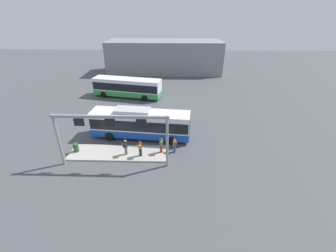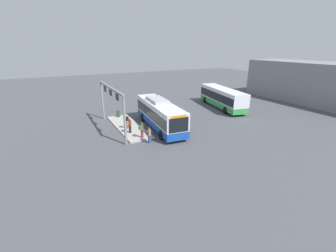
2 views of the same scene
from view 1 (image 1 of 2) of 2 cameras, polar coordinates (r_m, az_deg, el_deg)
name	(u,v)px [view 1 (image 1 of 2)]	position (r m, az deg, el deg)	size (l,w,h in m)	color
ground_plane	(141,137)	(26.28, -6.75, -2.70)	(120.00, 120.00, 0.00)	#4C4F54
platform_curb	(119,153)	(23.72, -12.28, -6.67)	(10.00, 2.80, 0.16)	#B2ADA3
bus_main	(140,123)	(25.42, -6.98, 0.82)	(11.21, 3.53, 3.46)	#1947AD
bus_background_left	(127,87)	(38.05, -10.32, 9.79)	(11.43, 4.69, 3.10)	green
person_boarding	(161,145)	(22.66, -1.74, -4.80)	(0.43, 0.58, 1.67)	maroon
person_waiting_near	(175,145)	(22.95, 1.68, -4.82)	(0.50, 0.60, 1.67)	#334C8C
person_waiting_mid	(140,148)	(22.31, -7.05, -5.60)	(0.35, 0.53, 1.67)	black
person_waiting_far	(126,147)	(22.74, -10.69, -5.21)	(0.39, 0.56, 1.67)	slate
platform_sign_gantry	(111,130)	(20.28, -14.22, -0.91)	(10.22, 0.24, 5.20)	gray
station_building	(165,57)	(53.03, -0.89, 17.12)	(25.10, 8.00, 6.87)	gray
trash_bin	(76,148)	(24.89, -22.25, -5.07)	(0.52, 0.52, 0.90)	#2D5133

